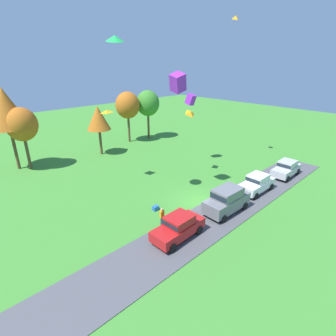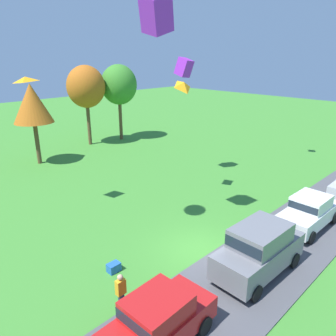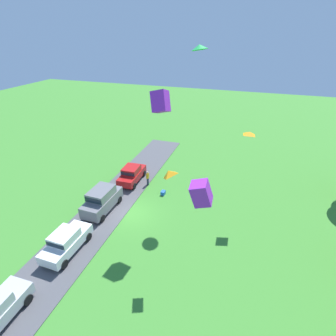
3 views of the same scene
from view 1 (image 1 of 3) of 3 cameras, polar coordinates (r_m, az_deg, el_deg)
The scene contains 19 objects.
ground_plane at distance 25.59m, azimuth 6.70°, elevation -7.39°, with size 120.00×120.00×0.00m, color #3D842D.
pavement_strip at distance 24.24m, azimuth 11.52°, elevation -9.48°, with size 36.00×4.40×0.06m, color #4C4C51.
car_sedan_near_entrance at distance 20.27m, azimuth 2.29°, elevation -12.56°, with size 4.45×2.06×1.84m.
car_suv_far_end at distance 23.83m, azimuth 12.70°, elevation -6.65°, with size 4.65×2.15×2.28m.
car_sedan_mid_row at distance 28.36m, azimuth 18.80°, elevation -3.03°, with size 4.43×2.02×1.84m.
car_sedan_by_flagpole at distance 33.45m, azimuth 24.37°, elevation 0.02°, with size 4.44×2.02×1.84m.
person_on_lawn at distance 21.61m, azimuth -1.34°, elevation -10.62°, with size 0.36×0.24×1.71m.
tree_far_left at distance 36.16m, azimuth -31.87°, elevation 10.96°, with size 4.68×4.68×9.88m.
tree_left_of_center at distance 35.65m, azimuth -29.26°, elevation 8.23°, with size 3.63×3.63×7.66m.
tree_right_of_center at distance 38.06m, azimuth -14.95°, elevation 10.41°, with size 3.27×3.27×6.89m.
tree_center_back at distance 43.38m, azimuth -8.79°, elevation 13.31°, with size 3.84×3.84×8.12m.
tree_far_right at distance 45.10m, azimuth -4.41°, elevation 13.85°, with size 3.85×3.85×8.12m.
cooler_box at distance 24.10m, azimuth -2.70°, elevation -8.72°, with size 0.56×0.40×0.40m, color blue.
kite_diamond_low_drifter at distance 29.05m, azimuth 4.98°, elevation 11.86°, with size 0.85×0.94×0.38m, color orange.
kite_box_high_left at distance 24.38m, azimuth 2.15°, elevation 18.12°, with size 1.08×1.08×1.51m, color purple.
kite_diamond_topmost at distance 34.57m, azimuth 14.52°, elevation 29.15°, with size 0.70×0.71×0.39m, color orange.
kite_diamond_over_trees at distance 27.61m, azimuth -13.22°, elevation 11.89°, with size 0.89×1.03×0.28m, color orange.
kite_box_trailing_tail at distance 32.85m, azimuth 4.94°, elevation 14.64°, with size 0.85×0.85×1.19m, color purple.
kite_delta_mid_center at distance 22.22m, azimuth -11.52°, elevation 25.94°, with size 1.40×1.40×0.41m, color green.
Camera 1 is at (-17.32, -13.95, 12.66)m, focal length 28.00 mm.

